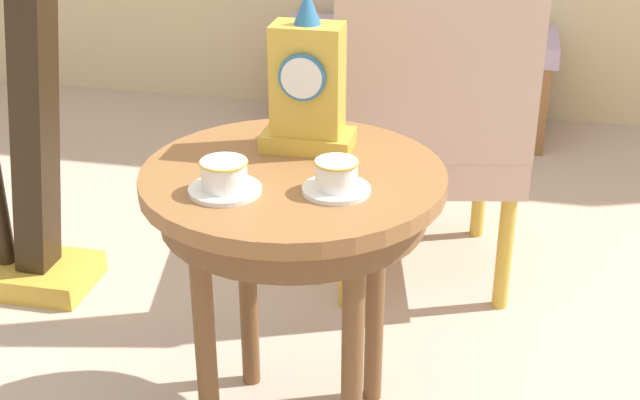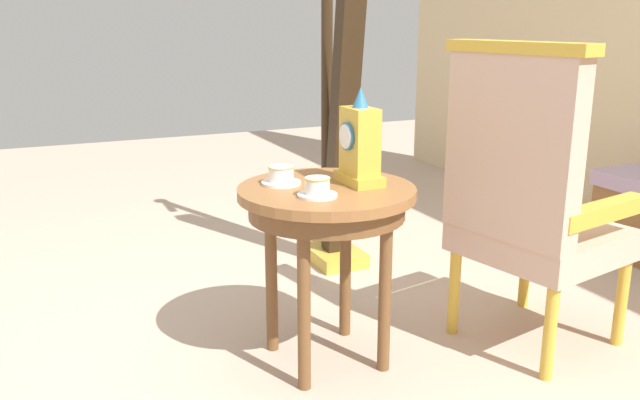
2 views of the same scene
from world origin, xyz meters
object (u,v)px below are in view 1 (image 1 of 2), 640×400
teacup_left (224,178)px  window_bench (414,80)px  armchair (429,95)px  harp (14,39)px  side_table (294,209)px  teacup_right (336,178)px  mantel_clock (308,87)px

teacup_left → window_bench: size_ratio=0.12×
teacup_left → window_bench: (0.14, 2.12, -0.46)m
armchair → harp: harp is taller
teacup_left → armchair: bearing=69.6°
side_table → harp: bearing=151.6°
side_table → teacup_right: size_ratio=5.00×
side_table → teacup_right: 0.17m
teacup_left → armchair: size_ratio=0.12×
mantel_clock → harp: (-0.87, 0.34, -0.04)m
teacup_right → harp: harp is taller
armchair → mantel_clock: bearing=-109.3°
armchair → side_table: bearing=-106.4°
teacup_left → window_bench: teacup_left is taller
harp → window_bench: bearing=59.5°
side_table → window_bench: side_table is taller
side_table → teacup_left: bearing=-128.7°
mantel_clock → harp: size_ratio=0.18×
mantel_clock → window_bench: size_ratio=0.29×
side_table → harp: size_ratio=0.35×
teacup_left → mantel_clock: mantel_clock is taller
harp → window_bench: harp is taller
teacup_right → mantel_clock: (-0.10, 0.20, 0.11)m
teacup_left → mantel_clock: 0.29m
teacup_left → teacup_right: 0.21m
side_table → mantel_clock: mantel_clock is taller
side_table → teacup_left: (-0.10, -0.13, 0.12)m
side_table → teacup_right: bearing=-38.3°
teacup_right → harp: bearing=150.4°
teacup_right → mantel_clock: mantel_clock is taller
teacup_right → side_table: bearing=141.7°
mantel_clock → harp: harp is taller
side_table → teacup_left: size_ratio=4.69×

